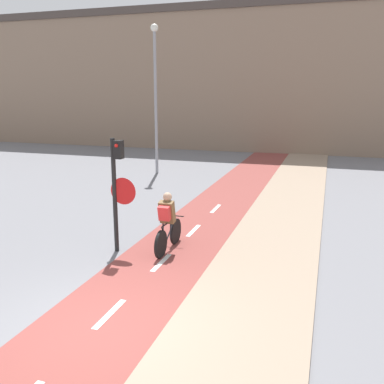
{
  "coord_description": "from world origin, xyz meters",
  "views": [
    {
      "loc": [
        3.57,
        -5.73,
        3.94
      ],
      "look_at": [
        0.0,
        5.36,
        1.2
      ],
      "focal_mm": 40.0,
      "sensor_mm": 36.0,
      "label": 1
    }
  ],
  "objects": [
    {
      "name": "ground_plane",
      "position": [
        0.0,
        0.0,
        0.0
      ],
      "size": [
        120.0,
        120.0,
        0.0
      ],
      "primitive_type": "plane",
      "color": "slate"
    },
    {
      "name": "bike_lane",
      "position": [
        0.0,
        0.0,
        0.01
      ],
      "size": [
        2.26,
        60.0,
        0.02
      ],
      "color": "brown",
      "rests_on": "ground_plane"
    },
    {
      "name": "sidewalk_strip",
      "position": [
        2.33,
        0.0,
        0.03
      ],
      "size": [
        2.4,
        60.0,
        0.05
      ],
      "color": "gray",
      "rests_on": "ground_plane"
    },
    {
      "name": "building_row_background",
      "position": [
        0.0,
        24.88,
        4.79
      ],
      "size": [
        60.0,
        5.2,
        9.56
      ],
      "color": "#89705B",
      "rests_on": "ground_plane"
    },
    {
      "name": "traffic_light_pole",
      "position": [
        -1.29,
        3.42,
        1.78
      ],
      "size": [
        0.67,
        0.25,
        2.86
      ],
      "color": "black",
      "rests_on": "ground_plane"
    },
    {
      "name": "street_lamp_far",
      "position": [
        -4.48,
        13.6,
        4.25
      ],
      "size": [
        0.36,
        0.36,
        6.98
      ],
      "color": "gray",
      "rests_on": "ground_plane"
    },
    {
      "name": "cyclist_near",
      "position": [
        -0.14,
        3.8,
        0.72
      ],
      "size": [
        0.46,
        1.73,
        1.52
      ],
      "color": "black",
      "rests_on": "ground_plane"
    }
  ]
}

